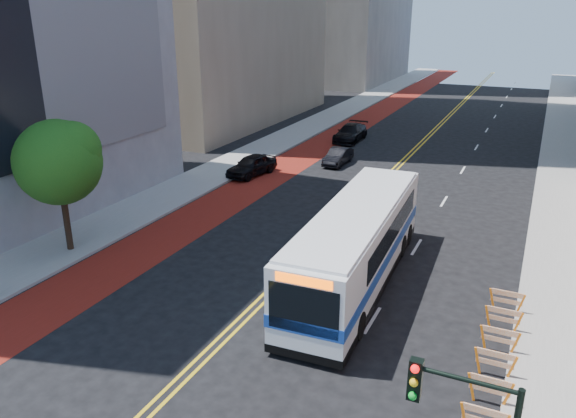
# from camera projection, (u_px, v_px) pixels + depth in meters

# --- Properties ---
(ground) EXTENTS (160.00, 160.00, 0.00)m
(ground) POSITION_uv_depth(u_px,v_px,m) (188.00, 373.00, 19.40)
(ground) COLOR black
(ground) RESTS_ON ground
(sidewalk_left) EXTENTS (4.00, 140.00, 0.15)m
(sidewalk_left) POSITION_uv_depth(u_px,v_px,m) (268.00, 147.00, 49.68)
(sidewalk_left) COLOR gray
(sidewalk_left) RESTS_ON ground
(sidewalk_right) EXTENTS (4.00, 140.00, 0.15)m
(sidewalk_right) POSITION_uv_depth(u_px,v_px,m) (566.00, 181.00, 40.25)
(sidewalk_right) COLOR gray
(sidewalk_right) RESTS_ON ground
(bus_lane_paint) EXTENTS (3.60, 140.00, 0.01)m
(bus_lane_paint) POSITION_uv_depth(u_px,v_px,m) (308.00, 153.00, 48.17)
(bus_lane_paint) COLOR maroon
(bus_lane_paint) RESTS_ON ground
(center_line_inner) EXTENTS (0.14, 140.00, 0.01)m
(center_line_inner) POSITION_uv_depth(u_px,v_px,m) (399.00, 163.00, 45.06)
(center_line_inner) COLOR gold
(center_line_inner) RESTS_ON ground
(center_line_outer) EXTENTS (0.14, 140.00, 0.01)m
(center_line_outer) POSITION_uv_depth(u_px,v_px,m) (403.00, 163.00, 44.92)
(center_line_outer) COLOR gold
(center_line_outer) RESTS_ON ground
(lane_dashes) EXTENTS (0.14, 98.20, 0.01)m
(lane_dashes) POSITION_uv_depth(u_px,v_px,m) (476.00, 147.00, 49.92)
(lane_dashes) COLOR silver
(lane_dashes) RESTS_ON ground
(construction_barriers) EXTENTS (1.42, 10.91, 1.00)m
(construction_barriers) POSITION_uv_depth(u_px,v_px,m) (493.00, 373.00, 18.32)
(construction_barriers) COLOR orange
(construction_barriers) RESTS_ON ground
(street_tree) EXTENTS (4.20, 4.20, 6.70)m
(street_tree) POSITION_uv_depth(u_px,v_px,m) (59.00, 159.00, 27.28)
(street_tree) COLOR black
(street_tree) RESTS_ON sidewalk_left
(transit_bus) EXTENTS (3.56, 13.59, 3.70)m
(transit_bus) POSITION_uv_depth(u_px,v_px,m) (357.00, 243.00, 25.08)
(transit_bus) COLOR silver
(transit_bus) RESTS_ON ground
(car_a) EXTENTS (2.60, 4.76, 1.54)m
(car_a) POSITION_uv_depth(u_px,v_px,m) (252.00, 165.00, 41.57)
(car_a) COLOR black
(car_a) RESTS_ON ground
(car_b) EXTENTS (1.37, 3.86, 1.27)m
(car_b) POSITION_uv_depth(u_px,v_px,m) (338.00, 156.00, 44.48)
(car_b) COLOR black
(car_b) RESTS_ON ground
(car_c) EXTENTS (2.18, 5.26, 1.52)m
(car_c) POSITION_uv_depth(u_px,v_px,m) (350.00, 133.00, 52.06)
(car_c) COLOR black
(car_c) RESTS_ON ground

